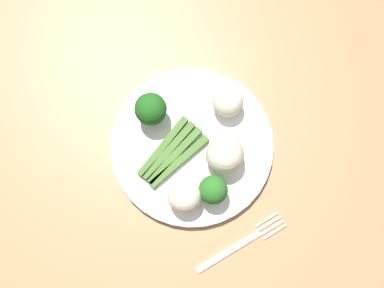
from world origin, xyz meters
TOP-DOWN VIEW (x-y plane):
  - ground_plane at (0.00, 0.00)m, footprint 6.00×6.00m
  - dining_table at (0.00, 0.00)m, footprint 1.22×1.03m
  - plate at (-0.06, 0.01)m, footprint 0.28×0.28m
  - asparagus_bundle at (-0.07, -0.03)m, footprint 0.06×0.13m
  - broccoli_back at (0.02, -0.02)m, footprint 0.05×0.05m
  - broccoli_front_left at (-0.14, -0.01)m, footprint 0.05×0.05m
  - cauliflower_edge at (-0.07, 0.10)m, footprint 0.05×0.05m
  - cauliflower_mid at (-0.00, -0.06)m, footprint 0.06×0.06m
  - cauliflower_front at (-0.01, 0.03)m, footprint 0.06×0.06m
  - fork at (0.12, -0.04)m, footprint 0.05×0.17m

SIDE VIEW (x-z plane):
  - ground_plane at x=0.00m, z-range -0.02..0.00m
  - dining_table at x=0.00m, z-range 0.27..0.99m
  - fork at x=0.12m, z-range 0.72..0.73m
  - plate at x=-0.06m, z-range 0.72..0.74m
  - asparagus_bundle at x=-0.07m, z-range 0.74..0.75m
  - cauliflower_edge at x=-0.07m, z-range 0.74..0.79m
  - cauliflower_mid at x=0.00m, z-range 0.74..0.79m
  - cauliflower_front at x=-0.01m, z-range 0.74..0.80m
  - broccoli_back at x=0.02m, z-range 0.74..0.80m
  - broccoli_front_left at x=-0.14m, z-range 0.74..0.81m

